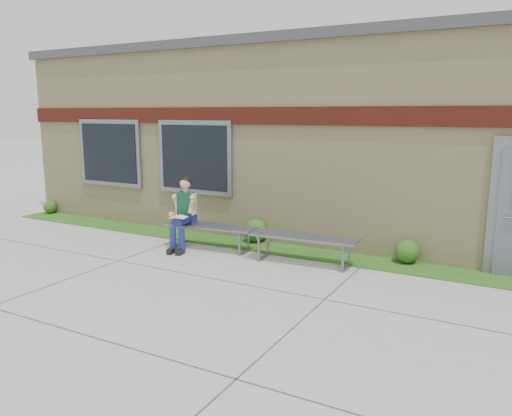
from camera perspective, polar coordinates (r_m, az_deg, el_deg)
The scene contains 9 objects.
ground at distance 7.38m, azimuth -0.96°, elevation -10.32°, with size 80.00×80.00×0.00m, color #9E9E99.
grass_strip at distance 9.60m, azimuth 6.74°, elevation -5.27°, with size 16.00×0.80×0.02m, color #244F15.
school_building at distance 12.46m, azimuth 12.85°, elevation 8.00°, with size 16.20×6.22×4.20m.
bench_left at distance 9.90m, azimuth -5.27°, elevation -2.59°, with size 1.89×0.68×0.48m.
bench_right at distance 8.96m, azimuth 5.44°, elevation -3.89°, with size 1.98×0.68×0.51m.
girl at distance 9.93m, azimuth -8.29°, elevation -0.43°, with size 0.55×0.88×1.42m.
shrub_west at distance 14.38m, azimuth -22.48°, elevation 0.10°, with size 0.33×0.33×0.33m, color #244F15.
shrub_mid at distance 10.35m, azimuth -0.07°, elevation -2.59°, with size 0.48×0.48×0.48m, color #244F15.
shrub_east at distance 9.32m, azimuth 16.88°, elevation -4.74°, with size 0.43×0.43×0.43m, color #244F15.
Camera 1 is at (3.40, -5.98, 2.67)m, focal length 35.00 mm.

